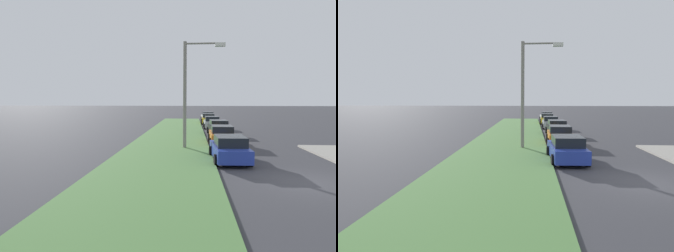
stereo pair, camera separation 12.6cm
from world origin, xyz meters
The scene contains 9 objects.
ground centered at (0.00, 0.00, 0.00)m, with size 300.00×300.00×0.00m, color #38383D.
grass_median centered at (10.00, 6.72, 0.06)m, with size 60.00×6.00×0.12m, color #517F42.
parked_car_blue centered at (4.30, 2.83, 0.72)m, with size 4.36×2.14×1.47m.
parked_car_orange centered at (10.92, 2.61, 0.72)m, with size 4.33×2.07×1.47m.
parked_car_black centered at (17.24, 2.33, 0.72)m, with size 4.36×2.13×1.47m.
parked_car_silver centered at (23.83, 2.54, 0.72)m, with size 4.30×2.02×1.47m.
parked_car_yellow centered at (30.52, 2.59, 0.72)m, with size 4.35×2.12×1.47m.
parked_car_white centered at (36.58, 2.39, 0.72)m, with size 4.39×2.19×1.47m.
streetlight centered at (8.37, 5.12, 4.39)m, with size 0.36×2.87×7.50m.
Camera 1 is at (-12.66, 4.98, 3.52)m, focal length 31.89 mm.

